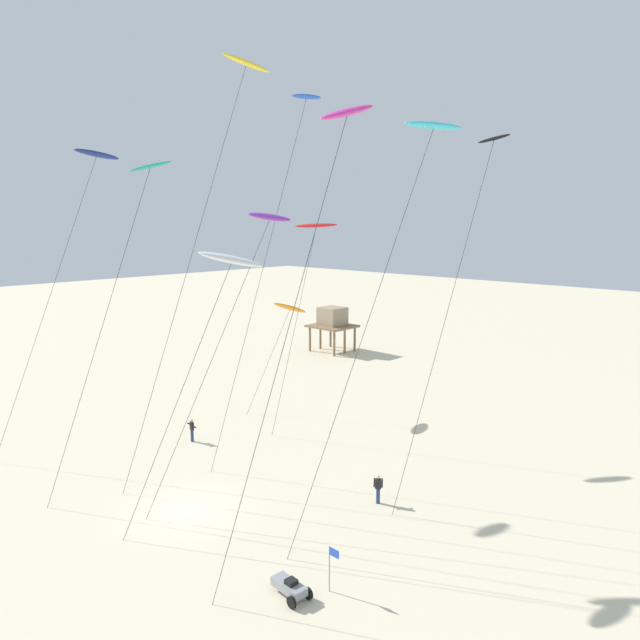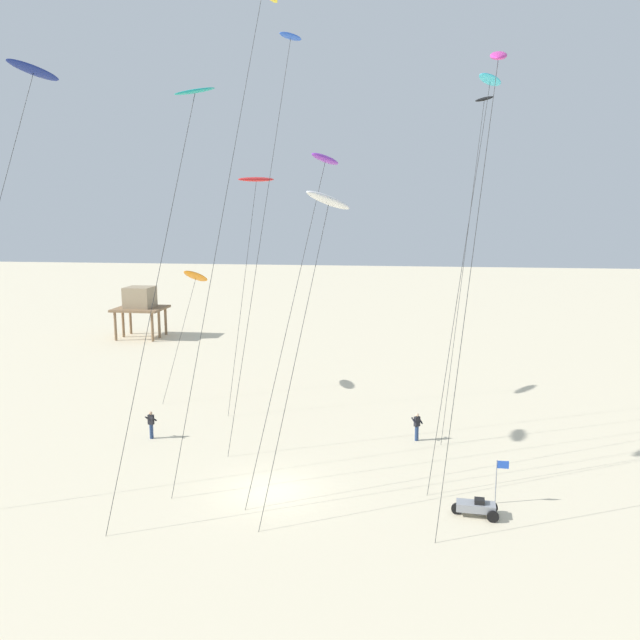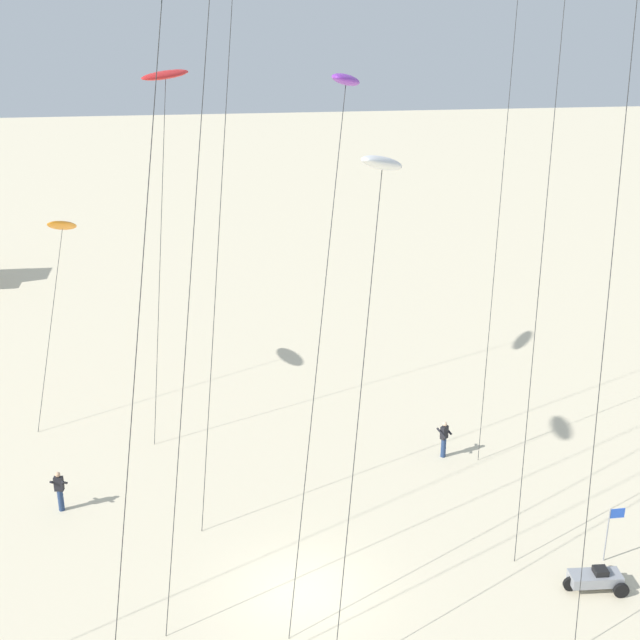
% 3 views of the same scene
% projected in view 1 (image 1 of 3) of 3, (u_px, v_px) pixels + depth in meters
% --- Properties ---
extents(ground_plane, '(260.00, 260.00, 0.00)m').
position_uv_depth(ground_plane, '(187.00, 510.00, 32.67)').
color(ground_plane, beige).
extents(kite_cyan, '(3.88, 8.54, 20.36)m').
position_uv_depth(kite_cyan, '(432.00, 129.00, 27.56)').
color(kite_cyan, '#33BFE0').
rests_on(kite_cyan, ground).
extents(kite_red, '(2.64, 4.86, 15.73)m').
position_uv_depth(kite_red, '(316.00, 227.00, 42.87)').
color(kite_red, red).
rests_on(kite_red, ground).
extents(kite_blue, '(3.32, 7.12, 23.55)m').
position_uv_depth(kite_blue, '(304.00, 107.00, 36.55)').
color(kite_blue, blue).
rests_on(kite_blue, ground).
extents(kite_purple, '(3.65, 7.93, 16.40)m').
position_uv_depth(kite_purple, '(269.00, 219.00, 31.87)').
color(kite_purple, purple).
rests_on(kite_purple, ground).
extents(kite_teal, '(3.38, 7.04, 19.15)m').
position_uv_depth(kite_teal, '(147.00, 176.00, 32.43)').
color(kite_teal, teal).
rests_on(kite_teal, ground).
extents(kite_white, '(3.50, 7.14, 14.47)m').
position_uv_depth(kite_white, '(231.00, 261.00, 29.64)').
color(kite_white, white).
rests_on(kite_white, ground).
extents(kite_black, '(2.98, 6.11, 20.43)m').
position_uv_depth(kite_black, '(490.00, 154.00, 31.17)').
color(kite_black, black).
rests_on(kite_black, ground).
extents(kite_navy, '(3.84, 8.35, 20.60)m').
position_uv_depth(kite_navy, '(95.00, 158.00, 38.76)').
color(kite_navy, navy).
rests_on(kite_navy, ground).
extents(kite_orange, '(2.25, 5.21, 9.43)m').
position_uv_depth(kite_orange, '(290.00, 308.00, 49.07)').
color(kite_orange, orange).
rests_on(kite_orange, ground).
extents(kite_magenta, '(2.93, 7.05, 20.65)m').
position_uv_depth(kite_magenta, '(346.00, 117.00, 23.72)').
color(kite_magenta, '#D8339E').
rests_on(kite_magenta, ground).
extents(kite_yellow, '(3.92, 8.93, 25.27)m').
position_uv_depth(kite_yellow, '(245.00, 68.00, 33.79)').
color(kite_yellow, yellow).
rests_on(kite_yellow, ground).
extents(kite_flyer_nearest, '(0.61, 0.59, 1.67)m').
position_uv_depth(kite_flyer_nearest, '(192.00, 430.00, 42.76)').
color(kite_flyer_nearest, navy).
rests_on(kite_flyer_nearest, ground).
extents(kite_flyer_middle, '(0.73, 0.72, 1.67)m').
position_uv_depth(kite_flyer_middle, '(378.00, 488.00, 33.35)').
color(kite_flyer_middle, navy).
rests_on(kite_flyer_middle, ground).
extents(stilt_house, '(5.05, 4.66, 5.46)m').
position_uv_depth(stilt_house, '(332.00, 320.00, 72.19)').
color(stilt_house, '#846647').
rests_on(stilt_house, ground).
extents(beach_buggy, '(2.09, 1.07, 0.82)m').
position_uv_depth(beach_buggy, '(290.00, 587.00, 25.11)').
color(beach_buggy, gray).
rests_on(beach_buggy, ground).
extents(marker_flag, '(0.56, 0.05, 2.10)m').
position_uv_depth(marker_flag, '(332.00, 561.00, 25.18)').
color(marker_flag, gray).
rests_on(marker_flag, ground).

